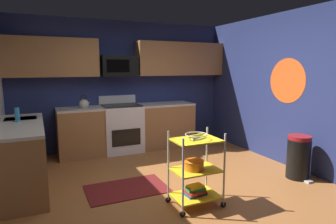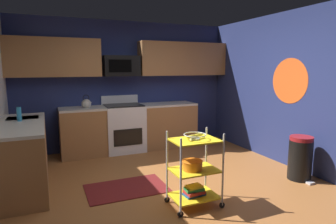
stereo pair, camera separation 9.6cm
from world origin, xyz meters
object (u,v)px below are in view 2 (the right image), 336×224
dish_soap_bottle (19,114)px  trash_can (300,158)px  kettle (86,104)px  mixing_bowl_large (192,165)px  book_stack (194,191)px  fruit_bowl (195,136)px  rolling_cart (194,170)px  microwave (121,66)px  oven_range (124,127)px

dish_soap_bottle → trash_can: (3.82, -1.47, -0.69)m
kettle → trash_can: kettle is taller
mixing_bowl_large → trash_can: bearing=3.5°
book_stack → dish_soap_bottle: bearing=141.0°
kettle → trash_can: 3.79m
fruit_bowl → kettle: bearing=109.0°
mixing_bowl_large → book_stack: size_ratio=0.94×
rolling_cart → dish_soap_bottle: 2.59m
microwave → fruit_bowl: size_ratio=2.57×
fruit_bowl → mixing_bowl_large: 0.36m
kettle → trash_can: size_ratio=0.40×
oven_range → microwave: 1.23m
fruit_bowl → kettle: size_ratio=1.03×
book_stack → microwave: bearing=94.1°
fruit_bowl → book_stack: (0.00, -0.00, -0.69)m
dish_soap_bottle → book_stack: bearing=-39.0°
mixing_bowl_large → kettle: 2.81m
oven_range → dish_soap_bottle: size_ratio=5.50×
dish_soap_bottle → trash_can: dish_soap_bottle is taller
oven_range → microwave: microwave is taller
mixing_bowl_large → trash_can: 1.90m
oven_range → mixing_bowl_large: size_ratio=4.37×
microwave → mixing_bowl_large: (0.16, -2.74, -1.18)m
fruit_bowl → trash_can: fruit_bowl is taller
rolling_cart → oven_range: bearing=94.2°
microwave → book_stack: size_ratio=2.61×
oven_range → mixing_bowl_large: (0.16, -2.63, 0.04)m
rolling_cart → kettle: (-0.90, 2.63, 0.54)m
trash_can → fruit_bowl: bearing=-176.4°
fruit_bowl → book_stack: fruit_bowl is taller
fruit_bowl → kettle: 2.78m
mixing_bowl_large → dish_soap_bottle: size_ratio=1.26×
fruit_bowl → dish_soap_bottle: dish_soap_bottle is taller
oven_range → fruit_bowl: oven_range is taller
rolling_cart → book_stack: bearing=97.1°
dish_soap_bottle → oven_range: bearing=30.5°
microwave → book_stack: bearing=-85.9°
book_stack → fruit_bowl: bearing=93.6°
rolling_cart → microwave: bearing=94.1°
microwave → book_stack: (0.19, -2.74, -1.51)m
oven_range → fruit_bowl: size_ratio=4.04×
microwave → mixing_bowl_large: 2.98m
dish_soap_bottle → kettle: bearing=44.4°
fruit_bowl → trash_can: (1.86, 0.12, -0.55)m
book_stack → trash_can: 1.87m
fruit_bowl → mixing_bowl_large: fruit_bowl is taller
fruit_bowl → kettle: (-0.90, 2.63, 0.12)m
oven_range → mixing_bowl_large: bearing=-86.4°
kettle → microwave: bearing=8.7°
oven_range → dish_soap_bottle: dish_soap_bottle is taller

